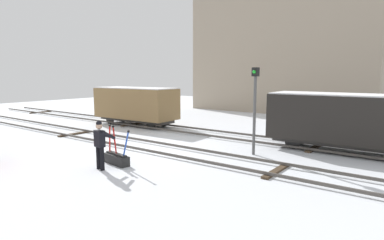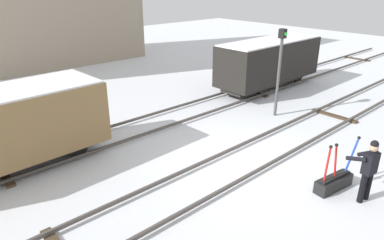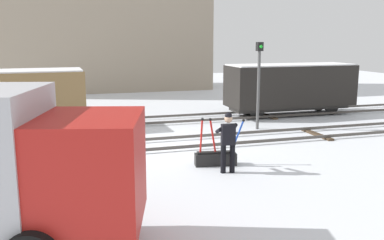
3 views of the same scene
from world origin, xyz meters
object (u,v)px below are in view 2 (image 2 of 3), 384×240
at_px(signal_post, 280,64).
at_px(freight_car_far_end, 269,61).
at_px(freight_car_mid_siding, 3,128).
at_px(switch_lever_frame, 334,181).
at_px(rail_worker, 368,167).

xyz_separation_m(signal_post, freight_car_far_end, (2.97, 2.61, -0.78)).
relative_size(signal_post, freight_car_mid_siding, 0.62).
bearing_deg(switch_lever_frame, freight_car_far_end, 56.12).
xyz_separation_m(signal_post, freight_car_mid_siding, (-9.73, 2.61, -0.80)).
distance_m(rail_worker, freight_car_mid_siding, 10.04).
bearing_deg(rail_worker, switch_lever_frame, 104.76).
distance_m(switch_lever_frame, signal_post, 5.89).
relative_size(switch_lever_frame, freight_car_mid_siding, 0.26).
bearing_deg(freight_car_mid_siding, switch_lever_frame, -49.90).
xyz_separation_m(switch_lever_frame, signal_post, (3.43, 4.37, 1.97)).
relative_size(switch_lever_frame, freight_car_far_end, 0.24).
bearing_deg(freight_car_far_end, freight_car_mid_siding, 179.29).
bearing_deg(freight_car_mid_siding, freight_car_far_end, -1.97).
bearing_deg(signal_post, freight_car_mid_siding, 164.98).
distance_m(freight_car_far_end, freight_car_mid_siding, 12.69).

